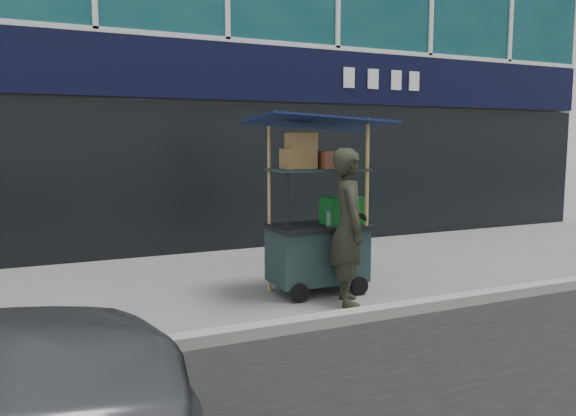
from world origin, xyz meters
name	(u,v)px	position (x,y,z in m)	size (l,w,h in m)	color
ground	(351,315)	(0.00, 0.00, 0.00)	(80.00, 80.00, 0.00)	slate
curb	(362,315)	(0.00, -0.20, 0.06)	(80.00, 0.18, 0.12)	gray
vendor_cart	(319,231)	(0.12, 0.96, 0.74)	(1.57, 1.13, 2.10)	#1B2D2E
vendor_man	(349,227)	(0.19, 0.40, 0.86)	(0.63, 0.41, 1.72)	black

